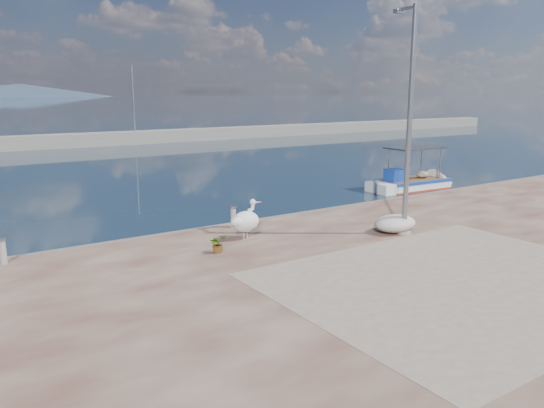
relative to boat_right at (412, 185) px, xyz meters
The scene contains 10 objects.
ground 14.09m from the boat_right, 145.27° to the right, with size 1400.00×1400.00×0.00m, color #162635.
quay_patch 15.29m from the boat_right, 133.81° to the right, with size 9.00×7.00×0.01m, color gray.
breakwater 34.01m from the boat_right, 109.91° to the left, with size 120.00×2.20×7.50m.
boat_right is the anchor object (origin of this frame).
pelican 13.96m from the boat_right, 159.18° to the right, with size 1.27×0.78×1.21m.
lamp_post 11.71m from the boat_right, 139.71° to the right, with size 0.44×0.96×7.00m.
bollard_near 13.14m from the boat_right, 164.58° to the right, with size 0.24×0.24×0.73m.
bollard_far 19.94m from the boat_right, 169.83° to the right, with size 0.23×0.23×0.70m.
potted_plant 15.54m from the boat_right, 158.28° to the right, with size 0.47×0.41×0.53m, color #33722D.
net_pile_d 11.03m from the boat_right, 141.12° to the right, with size 1.48×1.11×0.56m, color beige.
Camera 1 is at (-9.52, -10.55, 4.95)m, focal length 35.00 mm.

